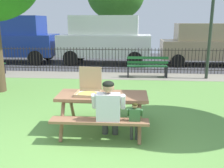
% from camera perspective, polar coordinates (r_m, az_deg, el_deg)
% --- Properties ---
extents(ground, '(28.00, 11.30, 0.02)m').
position_cam_1_polar(ground, '(5.74, -3.93, -8.72)').
color(ground, '#679E49').
extents(cobblestone_walkway, '(28.00, 1.40, 0.01)m').
position_cam_1_polar(cobblestone_walkway, '(10.45, 0.11, 1.85)').
color(cobblestone_walkway, gray).
extents(street_asphalt, '(28.00, 6.86, 0.01)m').
position_cam_1_polar(street_asphalt, '(14.50, 1.43, 5.29)').
color(street_asphalt, '#424247').
extents(picnic_table_foreground, '(1.82, 1.50, 0.79)m').
position_cam_1_polar(picnic_table_foreground, '(5.15, -2.14, -4.19)').
color(picnic_table_foreground, '#976849').
rests_on(picnic_table_foreground, ground).
extents(pizza_box_open, '(0.51, 0.53, 0.53)m').
position_cam_1_polar(pizza_box_open, '(5.13, -5.31, -1.13)').
color(pizza_box_open, tan).
rests_on(pizza_box_open, picnic_table_foreground).
extents(pizza_slice_on_table, '(0.23, 0.25, 0.02)m').
position_cam_1_polar(pizza_slice_on_table, '(4.98, 1.47, -2.66)').
color(pizza_slice_on_table, '#F4DA74').
rests_on(pizza_slice_on_table, picnic_table_foreground).
extents(adult_at_table, '(0.61, 0.59, 1.19)m').
position_cam_1_polar(adult_at_table, '(4.64, -0.74, -5.47)').
color(adult_at_table, '#444444').
rests_on(adult_at_table, ground).
extents(child_at_table, '(0.30, 0.29, 0.80)m').
position_cam_1_polar(child_at_table, '(4.65, 5.10, -7.63)').
color(child_at_table, '#454545').
rests_on(child_at_table, ground).
extents(iron_fence_streetside, '(18.58, 0.03, 1.08)m').
position_cam_1_polar(iron_fence_streetside, '(11.03, 0.40, 5.45)').
color(iron_fence_streetside, '#2D2823').
rests_on(iron_fence_streetside, ground).
extents(park_bench_center, '(1.61, 0.51, 0.85)m').
position_cam_1_polar(park_bench_center, '(10.21, 7.93, 3.84)').
color(park_bench_center, '#1F592C').
rests_on(park_bench_center, ground).
extents(lamp_post_walkway, '(0.28, 0.28, 4.09)m').
position_cam_1_polar(lamp_post_walkway, '(10.39, 21.62, 14.71)').
color(lamp_post_walkway, '#2D382D').
rests_on(lamp_post_walkway, ground).
extents(parked_car_left, '(4.73, 2.12, 2.46)m').
position_cam_1_polar(parked_car_left, '(14.76, -21.65, 9.60)').
color(parked_car_left, navy).
rests_on(parked_car_left, ground).
extents(parked_car_center, '(4.78, 2.24, 2.46)m').
position_cam_1_polar(parked_car_center, '(13.34, -1.57, 10.20)').
color(parked_car_center, silver).
rests_on(parked_car_center, ground).
extents(parked_car_right, '(4.62, 1.99, 2.08)m').
position_cam_1_polar(parked_car_right, '(13.80, 20.75, 8.56)').
color(parked_car_right, '#9A8466').
rests_on(parked_car_right, ground).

